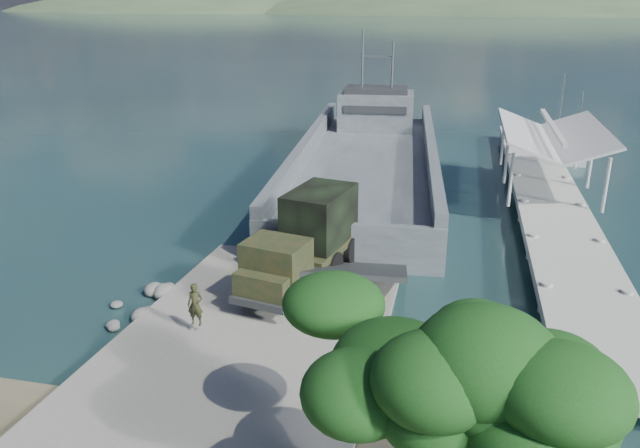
# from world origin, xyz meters

# --- Properties ---
(ground) EXTENTS (1400.00, 1400.00, 0.00)m
(ground) POSITION_xyz_m (0.00, 0.00, 0.00)
(ground) COLOR #173237
(ground) RESTS_ON ground
(boat_ramp) EXTENTS (10.00, 18.00, 0.50)m
(boat_ramp) POSITION_xyz_m (0.00, -1.00, 0.25)
(boat_ramp) COLOR gray
(boat_ramp) RESTS_ON ground
(shoreline_rocks) EXTENTS (3.20, 5.60, 0.90)m
(shoreline_rocks) POSITION_xyz_m (-6.20, 0.50, 0.00)
(shoreline_rocks) COLOR #535350
(shoreline_rocks) RESTS_ON ground
(distant_headlands) EXTENTS (1000.00, 240.00, 48.00)m
(distant_headlands) POSITION_xyz_m (50.00, 560.00, 0.00)
(distant_headlands) COLOR #374E31
(distant_headlands) RESTS_ON ground
(pier) EXTENTS (6.40, 44.00, 6.10)m
(pier) POSITION_xyz_m (13.00, 18.77, 1.60)
(pier) COLOR #AAA99F
(pier) RESTS_ON ground
(landing_craft) EXTENTS (12.42, 38.50, 11.26)m
(landing_craft) POSITION_xyz_m (0.91, 22.14, 0.92)
(landing_craft) COLOR #474F54
(landing_craft) RESTS_ON ground
(military_truck) EXTENTS (4.19, 8.69, 3.88)m
(military_truck) POSITION_xyz_m (0.82, 4.08, 2.43)
(military_truck) COLOR black
(military_truck) RESTS_ON boat_ramp
(soldier) EXTENTS (0.65, 0.45, 1.71)m
(soldier) POSITION_xyz_m (-2.10, -1.82, 1.36)
(soldier) COLOR black
(soldier) RESTS_ON boat_ramp
(sailboat_near) EXTENTS (1.68, 4.90, 5.87)m
(sailboat_near) POSITION_xyz_m (16.76, 32.56, 0.31)
(sailboat_near) COLOR silver
(sailboat_near) RESTS_ON ground
(sailboat_far) EXTENTS (3.30, 5.70, 6.68)m
(sailboat_far) POSITION_xyz_m (16.05, 37.97, 0.36)
(sailboat_far) COLOR silver
(sailboat_far) RESTS_ON ground
(overhang_tree) EXTENTS (7.20, 6.64, 6.54)m
(overhang_tree) POSITION_xyz_m (7.15, -9.75, 5.24)
(overhang_tree) COLOR #382416
(overhang_tree) RESTS_ON ground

